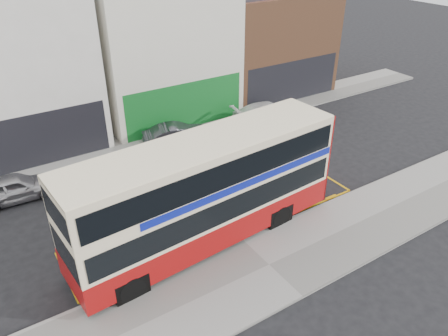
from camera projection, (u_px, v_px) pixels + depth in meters
ground at (237, 237)px, 19.26m from camera, size 120.00×120.00×0.00m
pavement at (269, 266)px, 17.55m from camera, size 40.00×4.00×0.15m
kerb at (242, 240)px, 18.95m from camera, size 40.00×0.15×0.15m
far_pavement at (138, 141)px, 27.22m from camera, size 50.00×3.00×0.15m
road_markings at (218, 218)px, 20.42m from camera, size 14.00×3.40×0.01m
terrace_left at (11, 56)px, 24.92m from camera, size 8.00×8.01×11.80m
terrace_green_shop at (155, 40)px, 29.26m from camera, size 9.00×8.01×11.30m
terrace_right at (262, 31)px, 33.73m from camera, size 9.00×8.01×10.30m
double_decker_bus at (207, 190)px, 17.92m from camera, size 12.09×3.60×4.76m
bus_stop_post at (213, 219)px, 17.40m from camera, size 0.67×0.12×2.70m
car_silver at (14, 188)px, 21.44m from camera, size 4.19×1.88×1.40m
car_grey at (177, 135)px, 26.65m from camera, size 4.33×2.25×1.36m
car_white at (269, 114)px, 29.32m from camera, size 5.40×2.89×1.49m
street_tree_right at (200, 75)px, 28.78m from camera, size 2.18×2.18×4.70m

